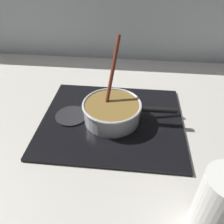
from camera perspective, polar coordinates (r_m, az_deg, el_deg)
ground at (r=0.83m, az=-10.44°, el=-11.31°), size 2.40×1.60×0.04m
backsplash_wall at (r=1.35m, az=-2.97°, el=24.19°), size 2.40×0.02×0.55m
hob_plate at (r=0.92m, az=0.00°, el=-2.08°), size 0.56×0.48×0.01m
burner_ring at (r=0.92m, az=0.00°, el=-1.60°), size 0.19×0.19×0.01m
spare_burner at (r=0.94m, az=-10.15°, el=-0.94°), size 0.13×0.13×0.01m
cooking_pan at (r=0.89m, az=0.11°, el=0.32°), size 0.36×0.26×0.30m
paper_towel_roll at (r=0.60m, az=24.54°, el=-21.55°), size 0.10×0.10×0.23m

